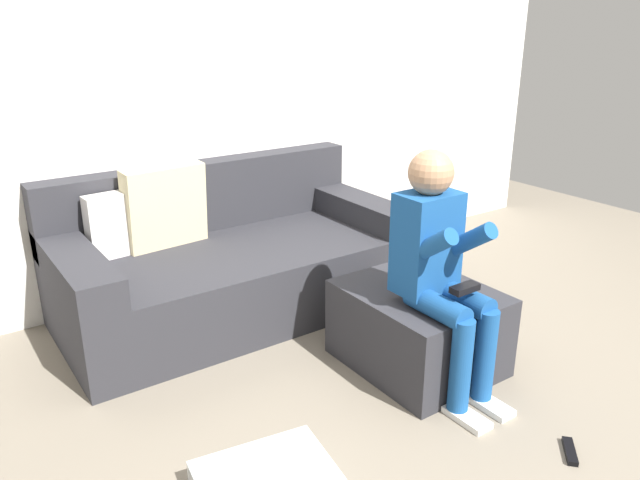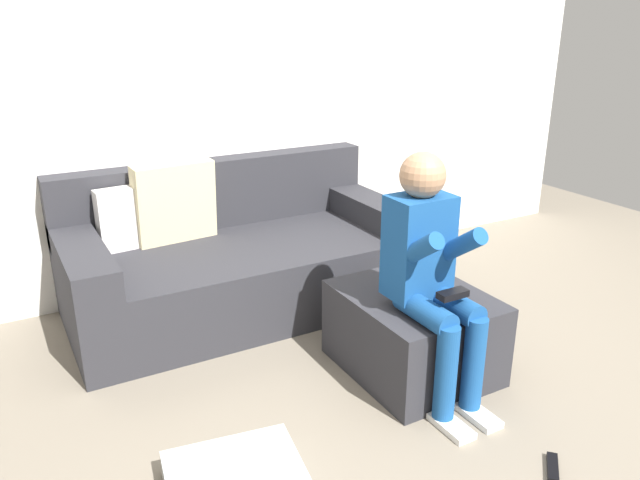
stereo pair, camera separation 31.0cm
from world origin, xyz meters
name	(u,v)px [view 2 (the right image)]	position (x,y,z in m)	size (l,w,h in m)	color
ground_plane	(461,450)	(0.00, 0.00, 0.00)	(7.41, 7.41, 0.00)	slate
wall_back	(243,96)	(0.00, 2.23, 1.22)	(5.70, 0.10, 2.44)	silver
couch_sectional	(236,258)	(-0.28, 1.75, 0.31)	(2.05, 0.99, 0.91)	#2D2D33
ottoman	(413,332)	(0.21, 0.62, 0.21)	(0.63, 0.75, 0.42)	#2D2D33
person_seated	(430,266)	(0.14, 0.43, 0.65)	(0.29, 0.61, 1.15)	#194C8C
storage_bin	(234,477)	(-0.91, 0.26, 0.05)	(0.51, 0.36, 0.11)	silver
remote_near_ottoman	(553,468)	(0.24, -0.27, 0.01)	(0.16, 0.04, 0.02)	black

